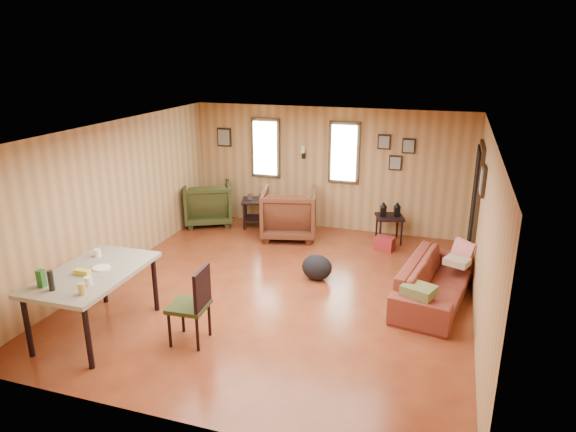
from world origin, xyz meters
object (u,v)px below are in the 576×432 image
dining_table (92,277)px  side_table (390,215)px  recliner_brown (289,211)px  sofa (436,275)px  recliner_green (207,201)px  end_table (256,208)px

dining_table → side_table: bearing=53.5°
recliner_brown → sofa: bearing=132.5°
recliner_green → dining_table: (0.57, -4.31, 0.28)m
end_table → dining_table: size_ratio=0.42×
recliner_green → side_table: (3.69, 0.06, 0.05)m
dining_table → end_table: bearing=83.0°
end_table → dining_table: (-0.46, -4.41, 0.37)m
recliner_brown → dining_table: 4.26m
sofa → recliner_brown: recliner_brown is taller
sofa → end_table: sofa is taller
sofa → end_table: 4.21m
recliner_green → dining_table: dining_table is taller
sofa → recliner_green: recliner_green is taller
recliner_brown → end_table: 0.88m
end_table → side_table: 2.66m
sofa → recliner_green: size_ratio=2.12×
recliner_brown → recliner_green: recliner_brown is taller
side_table → dining_table: 5.38m
sofa → end_table: (-3.59, 2.20, -0.01)m
sofa → end_table: size_ratio=2.92×
recliner_brown → dining_table: dining_table is taller
sofa → recliner_brown: size_ratio=1.97×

